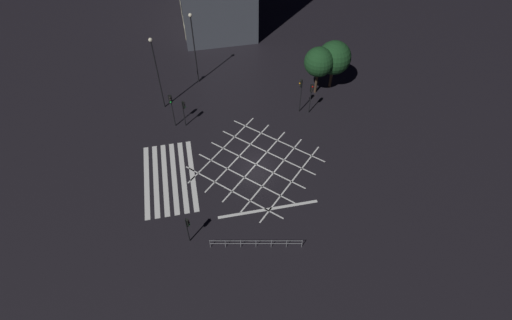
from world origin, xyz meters
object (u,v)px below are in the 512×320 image
(traffic_light_nw_main, at_px, (311,93))
(traffic_light_sw_main, at_px, (171,105))
(traffic_light_nw_cross, at_px, (301,89))
(traffic_light_se_cross, at_px, (188,226))
(traffic_light_sw_cross, at_px, (184,108))
(street_lamp_west, at_px, (156,65))
(street_tree_near, at_px, (334,58))
(street_tree_far, at_px, (319,62))
(street_lamp_east, at_px, (193,40))

(traffic_light_nw_main, xyz_separation_m, traffic_light_sw_main, (-0.79, -15.39, 0.22))
(traffic_light_nw_main, height_order, traffic_light_sw_main, traffic_light_sw_main)
(traffic_light_nw_cross, relative_size, traffic_light_se_cross, 1.39)
(traffic_light_sw_cross, height_order, traffic_light_se_cross, traffic_light_sw_cross)
(street_lamp_west, relative_size, street_tree_near, 1.47)
(traffic_light_nw_main, relative_size, street_tree_far, 0.67)
(traffic_light_se_cross, height_order, street_lamp_west, street_lamp_west)
(traffic_light_nw_main, relative_size, street_lamp_west, 0.45)
(traffic_light_se_cross, height_order, street_tree_near, street_tree_near)
(traffic_light_nw_cross, bearing_deg, traffic_light_se_cross, 46.84)
(traffic_light_sw_cross, bearing_deg, traffic_light_se_cross, -93.42)
(traffic_light_sw_cross, distance_m, traffic_light_sw_main, 1.39)
(street_tree_near, distance_m, street_tree_far, 2.25)
(traffic_light_se_cross, height_order, traffic_light_sw_main, traffic_light_sw_main)
(traffic_light_nw_main, xyz_separation_m, street_lamp_west, (-4.49, -16.42, 2.89))
(street_tree_far, bearing_deg, traffic_light_nw_main, -27.28)
(traffic_light_se_cross, bearing_deg, traffic_light_nw_cross, 46.84)
(traffic_light_nw_main, relative_size, street_lamp_east, 0.44)
(street_lamp_east, distance_m, street_tree_far, 14.80)
(street_lamp_east, bearing_deg, traffic_light_se_cross, -7.69)
(traffic_light_nw_main, xyz_separation_m, traffic_light_nw_cross, (-0.48, -1.13, 0.33))
(traffic_light_nw_main, bearing_deg, street_lamp_west, -105.28)
(street_tree_far, bearing_deg, street_lamp_west, -92.72)
(street_lamp_east, xyz_separation_m, street_lamp_west, (4.16, -4.46, -0.15))
(traffic_light_nw_cross, bearing_deg, traffic_light_nw_main, 157.14)
(street_tree_near, bearing_deg, street_lamp_east, -105.17)
(traffic_light_sw_cross, height_order, street_tree_near, street_tree_near)
(traffic_light_sw_main, bearing_deg, traffic_light_nw_cross, 88.72)
(traffic_light_se_cross, xyz_separation_m, street_tree_far, (-18.01, 16.93, 1.99))
(traffic_light_sw_cross, bearing_deg, street_lamp_east, 74.51)
(traffic_light_sw_cross, height_order, street_lamp_west, street_lamp_west)
(street_tree_far, bearing_deg, traffic_light_se_cross, -43.24)
(traffic_light_nw_cross, relative_size, street_lamp_west, 0.50)
(traffic_light_nw_cross, relative_size, street_tree_far, 0.75)
(traffic_light_se_cross, distance_m, traffic_light_sw_main, 15.21)
(traffic_light_sw_main, distance_m, street_tree_far, 17.53)
(traffic_light_nw_main, xyz_separation_m, street_tree_near, (-4.32, 3.99, 1.27))
(street_lamp_west, bearing_deg, traffic_light_nw_main, 74.72)
(street_lamp_east, relative_size, street_lamp_west, 1.01)
(street_tree_near, bearing_deg, street_tree_far, -71.58)
(traffic_light_nw_main, distance_m, traffic_light_sw_main, 15.41)
(traffic_light_sw_cross, bearing_deg, traffic_light_nw_main, -2.77)
(traffic_light_sw_cross, distance_m, street_lamp_west, 5.52)
(street_lamp_east, xyz_separation_m, street_tree_far, (5.03, 13.82, -1.63))
(traffic_light_nw_main, xyz_separation_m, street_tree_far, (-3.62, 1.86, 1.42))
(traffic_light_nw_cross, distance_m, street_tree_far, 4.47)
(street_lamp_west, bearing_deg, street_tree_near, 89.55)
(traffic_light_sw_cross, xyz_separation_m, street_tree_near, (-3.64, 18.16, 1.70))
(traffic_light_nw_cross, xyz_separation_m, traffic_light_sw_cross, (-0.21, -13.04, -0.75))
(traffic_light_sw_main, relative_size, street_tree_near, 0.71)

